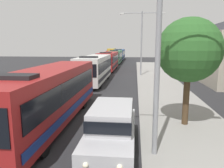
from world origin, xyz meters
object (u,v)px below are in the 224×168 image
Objects in this scene: bus_lead at (50,94)px; roadside_tree at (189,50)px; streetlamp_mid at (142,37)px; bus_rear at (120,54)px; streetlamp_near at (159,23)px; bus_middle at (108,60)px; box_truck_oncoming at (111,53)px; white_suv at (112,127)px; bus_second_in_line at (95,68)px; bus_fourth_in_line at (116,56)px.

roadside_tree is (7.28, 0.31, 2.34)m from bus_lead.
streetlamp_mid reaches higher than roadside_tree.
streetlamp_near reaches higher than bus_rear.
box_truck_oncoming is (-3.30, 34.42, 0.02)m from bus_middle.
bus_lead is 2.29× the size of white_suv.
roadside_tree reaches higher than bus_second_in_line.
bus_lead is at bearing -90.00° from bus_middle.
streetlamp_near is at bearing -118.80° from roadside_tree.
bus_middle is at bearing 100.45° from streetlamp_near.
roadside_tree is at bearing -79.52° from bus_fourth_in_line.
bus_rear is at bearing 93.81° from white_suv.
bus_middle is 1.38× the size of streetlamp_mid.
bus_lead reaches higher than white_suv.
bus_second_in_line is 0.89× the size of bus_middle.
white_suv is (3.70, -55.50, -0.66)m from bus_rear.
box_truck_oncoming is at bearing 93.12° from bus_lead.
bus_rear reaches higher than box_truck_oncoming.
bus_rear is 34.03m from streetlamp_mid.
streetlamp_mid is at bearing -78.09° from box_truck_oncoming.
bus_second_in_line is at bearing -90.00° from bus_middle.
streetlamp_mid reaches higher than bus_second_in_line.
bus_second_in_line is 12.83m from bus_middle.
bus_second_in_line is 0.84× the size of bus_rear.
white_suv is 63.76m from box_truck_oncoming.
roadside_tree reaches higher than bus_lead.
white_suv is at bearing -82.72° from bus_middle.
box_truck_oncoming reaches higher than white_suv.
bus_lead is 20.41m from streetlamp_mid.
streetlamp_near reaches higher than white_suv.
roadside_tree reaches higher than bus_fourth_in_line.
bus_middle is 9.46m from streetlamp_mid.
bus_rear is at bearing 90.00° from bus_second_in_line.
bus_fourth_in_line is (0.00, 26.36, 0.00)m from bus_second_in_line.
bus_rear is (0.00, 13.03, 0.00)m from bus_fourth_in_line.
roadside_tree is (3.59, 3.09, 3.00)m from white_suv.
bus_fourth_in_line is (-0.00, 39.69, -0.00)m from bus_lead.
bus_lead is 26.16m from bus_middle.
streetlamp_mid reaches higher than bus_middle.
roadside_tree is (7.28, -13.02, 2.34)m from bus_second_in_line.
white_suv is at bearing -86.19° from bus_rear.
streetlamp_near reaches higher than bus_fourth_in_line.
streetlamp_near is at bearing -30.00° from bus_lead.
bus_second_in_line is at bearing 119.22° from roadside_tree.
bus_middle is at bearing -90.00° from bus_fourth_in_line.
streetlamp_near is (1.70, -0.34, 4.01)m from white_suv.
streetlamp_mid reaches higher than bus_lead.
bus_rear is 2.25× the size of roadside_tree.
white_suv is (3.70, -42.47, -0.66)m from bus_fourth_in_line.
streetlamp_mid is (5.40, -20.36, 3.70)m from bus_fourth_in_line.
streetlamp_near is at bearing -79.55° from bus_middle.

